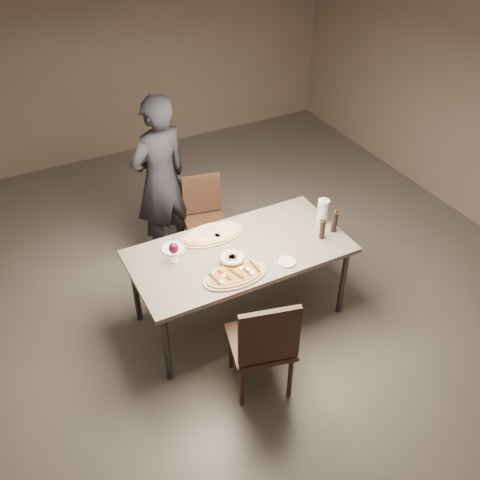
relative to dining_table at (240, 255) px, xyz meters
name	(u,v)px	position (x,y,z in m)	size (l,w,h in m)	color
room	(240,182)	(0.00, 0.00, 0.71)	(7.00, 7.00, 7.00)	#5E5851
dining_table	(240,255)	(0.00, 0.00, 0.00)	(1.80, 0.90, 0.75)	slate
zucchini_pizza	(235,275)	(-0.18, -0.28, 0.07)	(0.53, 0.29, 0.05)	tan
ham_pizza	(212,234)	(-0.12, 0.28, 0.07)	(0.57, 0.32, 0.04)	tan
bread_basket	(232,259)	(-0.14, -0.12, 0.10)	(0.20, 0.20, 0.07)	beige
oil_dish	(287,262)	(0.25, -0.32, 0.07)	(0.14, 0.14, 0.02)	white
pepper_mill_left	(334,221)	(0.83, -0.14, 0.16)	(0.06, 0.06, 0.21)	black
pepper_mill_right	(322,229)	(0.68, -0.18, 0.15)	(0.05, 0.05, 0.20)	black
carafe	(323,211)	(0.83, 0.03, 0.16)	(0.10, 0.10, 0.21)	silver
wine_glass	(174,249)	(-0.53, 0.11, 0.18)	(0.08, 0.08, 0.17)	silver
side_plate	(173,248)	(-0.48, 0.26, 0.06)	(0.20, 0.20, 0.01)	white
chair_near	(264,342)	(-0.22, -0.80, -0.15)	(0.55, 0.55, 0.97)	#3D2619
chair_far	(205,213)	(0.12, 0.99, -0.22)	(0.47, 0.47, 0.85)	#3D2619
diner	(160,180)	(-0.24, 1.18, 0.16)	(0.62, 0.41, 1.70)	black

